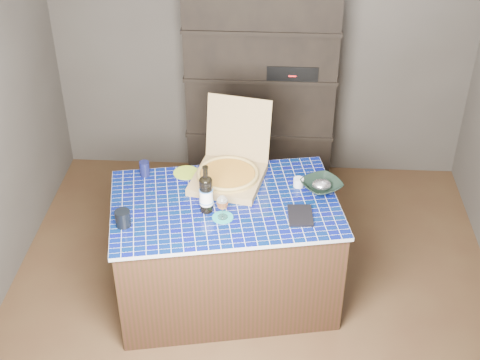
# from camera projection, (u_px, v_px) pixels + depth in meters

# --- Properties ---
(room) EXTENTS (3.50, 3.50, 3.50)m
(room) POSITION_uv_depth(u_px,v_px,m) (253.00, 149.00, 4.02)
(room) COLOR #4F3922
(room) RESTS_ON ground
(shelving_unit) EXTENTS (1.20, 0.41, 1.80)m
(shelving_unit) POSITION_uv_depth(u_px,v_px,m) (261.00, 87.00, 5.48)
(shelving_unit) COLOR black
(shelving_unit) RESTS_ON floor
(kitchen_island) EXTENTS (1.62, 1.19, 0.80)m
(kitchen_island) POSITION_uv_depth(u_px,v_px,m) (226.00, 250.00, 4.55)
(kitchen_island) COLOR #402219
(kitchen_island) RESTS_ON floor
(pizza_box) EXTENTS (0.55, 0.63, 0.49)m
(pizza_box) POSITION_uv_depth(u_px,v_px,m) (229.00, 171.00, 4.50)
(pizza_box) COLOR #9A7C4F
(pizza_box) RESTS_ON kitchen_island
(mead_bottle) EXTENTS (0.09, 0.09, 0.33)m
(mead_bottle) POSITION_uv_depth(u_px,v_px,m) (206.00, 194.00, 4.18)
(mead_bottle) COLOR black
(mead_bottle) RESTS_ON kitchen_island
(teal_trivet) EXTENTS (0.13, 0.13, 0.01)m
(teal_trivet) POSITION_uv_depth(u_px,v_px,m) (223.00, 217.00, 4.19)
(teal_trivet) COLOR teal
(teal_trivet) RESTS_ON kitchen_island
(wine_glass) EXTENTS (0.07, 0.07, 0.16)m
(wine_glass) POSITION_uv_depth(u_px,v_px,m) (222.00, 203.00, 4.12)
(wine_glass) COLOR white
(wine_glass) RESTS_ON teal_trivet
(tumbler) EXTENTS (0.10, 0.10, 0.11)m
(tumbler) POSITION_uv_depth(u_px,v_px,m) (123.00, 218.00, 4.10)
(tumbler) COLOR black
(tumbler) RESTS_ON kitchen_island
(dvd_case) EXTENTS (0.16, 0.22, 0.02)m
(dvd_case) POSITION_uv_depth(u_px,v_px,m) (300.00, 215.00, 4.19)
(dvd_case) COLOR black
(dvd_case) RESTS_ON kitchen_island
(bowl) EXTENTS (0.35, 0.35, 0.06)m
(bowl) POSITION_uv_depth(u_px,v_px,m) (322.00, 186.00, 4.43)
(bowl) COLOR black
(bowl) RESTS_ON kitchen_island
(foil_contents) EXTENTS (0.13, 0.11, 0.06)m
(foil_contents) POSITION_uv_depth(u_px,v_px,m) (322.00, 185.00, 4.42)
(foil_contents) COLOR silver
(foil_contents) RESTS_ON bowl
(white_jar) EXTENTS (0.07, 0.07, 0.06)m
(white_jar) POSITION_uv_depth(u_px,v_px,m) (299.00, 182.00, 4.46)
(white_jar) COLOR silver
(white_jar) RESTS_ON kitchen_island
(navy_cup) EXTENTS (0.07, 0.07, 0.11)m
(navy_cup) POSITION_uv_depth(u_px,v_px,m) (145.00, 169.00, 4.56)
(navy_cup) COLOR #0E1033
(navy_cup) RESTS_ON kitchen_island
(green_trivet) EXTENTS (0.18, 0.18, 0.01)m
(green_trivet) POSITION_uv_depth(u_px,v_px,m) (186.00, 173.00, 4.61)
(green_trivet) COLOR #96BA27
(green_trivet) RESTS_ON kitchen_island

